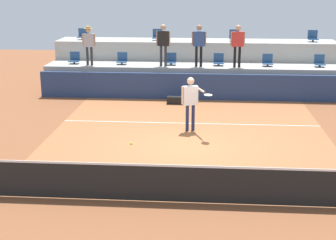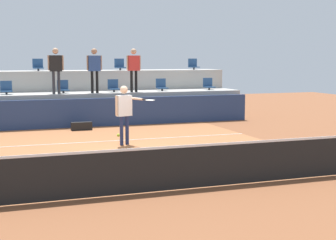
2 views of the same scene
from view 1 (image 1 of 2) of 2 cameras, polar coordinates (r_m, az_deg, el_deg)
name	(u,v)px [view 1 (image 1 of 2)]	position (r m, az deg, el deg)	size (l,w,h in m)	color
ground_plane	(187,146)	(15.19, 2.23, -2.96)	(40.00, 40.00, 0.00)	brown
court_inner_paint	(189,136)	(16.14, 2.37, -1.80)	(9.00, 10.00, 0.01)	#A36038
court_service_line	(190,123)	(17.48, 2.55, -0.38)	(9.00, 0.06, 0.00)	silver
tennis_net	(180,182)	(11.28, 1.43, -7.17)	(10.48, 0.08, 1.07)	black
sponsor_backboard	(193,87)	(20.83, 2.92, 3.85)	(13.00, 0.16, 1.10)	navy
seating_tier_lower	(194,79)	(22.09, 3.02, 4.75)	(13.00, 1.80, 1.25)	#ADAAA3
seating_tier_upper	(195,63)	(23.78, 3.15, 6.60)	(13.00, 1.80, 2.10)	#ADAAA3
stadium_chair_lower_far_left	(74,59)	(22.64, -10.68, 6.93)	(0.44, 0.40, 0.52)	#2D2D33
stadium_chair_lower_left	(122,59)	(22.18, -5.29, 6.95)	(0.44, 0.40, 0.52)	#2D2D33
stadium_chair_lower_mid_left	(171,60)	(21.92, 0.37, 6.91)	(0.44, 0.40, 0.52)	#2D2D33
stadium_chair_lower_mid_right	(219,60)	(21.87, 5.83, 6.81)	(0.44, 0.40, 0.52)	#2D2D33
stadium_chair_lower_right	(268,61)	(22.03, 11.35, 6.65)	(0.44, 0.40, 0.52)	#2D2D33
stadium_chair_lower_far_right	(320,62)	(22.40, 16.99, 6.41)	(0.44, 0.40, 0.52)	#2D2D33
stadium_chair_upper_far_left	(83,35)	(24.26, -9.76, 9.60)	(0.44, 0.40, 0.52)	#2D2D33
stadium_chair_upper_left	(157,36)	(23.65, -1.25, 9.66)	(0.44, 0.40, 0.52)	#2D2D33
stadium_chair_upper_right	(234,36)	(23.57, 7.60, 9.50)	(0.44, 0.40, 0.52)	#2D2D33
stadium_chair_upper_far_right	(313,37)	(24.03, 16.28, 9.13)	(0.44, 0.40, 0.52)	#2D2D33
tennis_player	(191,98)	(16.36, 2.65, 2.52)	(1.06, 1.16, 1.81)	navy
spectator_with_hat	(89,42)	(21.97, -9.06, 8.87)	(0.58, 0.44, 1.68)	#2D2D33
spectator_leaning_on_rail	(163,41)	(21.45, -0.55, 9.07)	(0.62, 0.27, 1.79)	#2D2D33
spectator_in_white	(199,41)	(21.37, 3.57, 9.00)	(0.62, 0.24, 1.78)	black
spectator_in_grey	(238,42)	(21.40, 8.00, 8.90)	(0.62, 0.26, 1.78)	black
tennis_ball	(131,144)	(12.22, -4.25, -2.74)	(0.07, 0.07, 0.07)	#CCE033
equipment_bag	(176,100)	(20.16, 0.95, 2.28)	(0.76, 0.28, 0.30)	black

